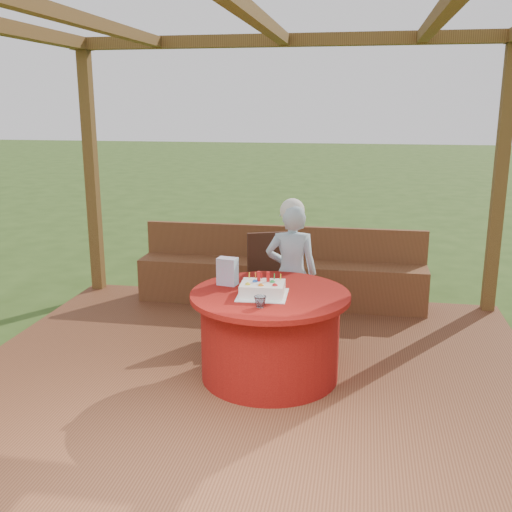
{
  "coord_description": "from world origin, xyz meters",
  "views": [
    {
      "loc": [
        0.81,
        -4.29,
        2.18
      ],
      "look_at": [
        0.0,
        0.25,
        1.0
      ],
      "focal_mm": 42.0,
      "sensor_mm": 36.0,
      "label": 1
    }
  ],
  "objects_px": {
    "table": "(270,334)",
    "drinking_glass": "(260,302)",
    "elderly_woman": "(291,271)",
    "gift_bag": "(227,271)",
    "birthday_cake": "(263,289)",
    "bench": "(281,279)",
    "chair": "(273,276)"
  },
  "relations": [
    {
      "from": "table",
      "to": "drinking_glass",
      "type": "xyz_separation_m",
      "value": [
        -0.02,
        -0.34,
        0.37
      ]
    },
    {
      "from": "table",
      "to": "elderly_woman",
      "type": "bearing_deg",
      "value": 84.53
    },
    {
      "from": "gift_bag",
      "to": "birthday_cake",
      "type": "bearing_deg",
      "value": -24.6
    },
    {
      "from": "bench",
      "to": "chair",
      "type": "distance_m",
      "value": 0.77
    },
    {
      "from": "table",
      "to": "elderly_woman",
      "type": "distance_m",
      "value": 0.81
    },
    {
      "from": "bench",
      "to": "elderly_woman",
      "type": "height_order",
      "value": "elderly_woman"
    },
    {
      "from": "table",
      "to": "gift_bag",
      "type": "relative_size",
      "value": 5.59
    },
    {
      "from": "chair",
      "to": "gift_bag",
      "type": "xyz_separation_m",
      "value": [
        -0.23,
        -0.89,
        0.28
      ]
    },
    {
      "from": "birthday_cake",
      "to": "elderly_woman",
      "type": "bearing_deg",
      "value": 81.72
    },
    {
      "from": "bench",
      "to": "birthday_cake",
      "type": "xyz_separation_m",
      "value": [
        0.12,
        -1.84,
        0.46
      ]
    },
    {
      "from": "gift_bag",
      "to": "chair",
      "type": "bearing_deg",
      "value": 85.72
    },
    {
      "from": "chair",
      "to": "elderly_woman",
      "type": "height_order",
      "value": "elderly_woman"
    },
    {
      "from": "table",
      "to": "drinking_glass",
      "type": "height_order",
      "value": "drinking_glass"
    },
    {
      "from": "elderly_woman",
      "to": "drinking_glass",
      "type": "relative_size",
      "value": 14.72
    },
    {
      "from": "elderly_woman",
      "to": "gift_bag",
      "type": "xyz_separation_m",
      "value": [
        -0.43,
        -0.59,
        0.14
      ]
    },
    {
      "from": "birthday_cake",
      "to": "gift_bag",
      "type": "relative_size",
      "value": 1.75
    },
    {
      "from": "drinking_glass",
      "to": "table",
      "type": "bearing_deg",
      "value": 86.83
    },
    {
      "from": "bench",
      "to": "drinking_glass",
      "type": "xyz_separation_m",
      "value": [
        0.14,
        -2.1,
        0.45
      ]
    },
    {
      "from": "bench",
      "to": "birthday_cake",
      "type": "bearing_deg",
      "value": -86.41
    },
    {
      "from": "bench",
      "to": "gift_bag",
      "type": "relative_size",
      "value": 13.88
    },
    {
      "from": "elderly_woman",
      "to": "drinking_glass",
      "type": "distance_m",
      "value": 1.09
    },
    {
      "from": "chair",
      "to": "drinking_glass",
      "type": "xyz_separation_m",
      "value": [
        0.11,
        -1.37,
        0.22
      ]
    },
    {
      "from": "gift_bag",
      "to": "drinking_glass",
      "type": "distance_m",
      "value": 0.6
    },
    {
      "from": "table",
      "to": "birthday_cake",
      "type": "distance_m",
      "value": 0.39
    },
    {
      "from": "birthday_cake",
      "to": "bench",
      "type": "bearing_deg",
      "value": 93.59
    },
    {
      "from": "bench",
      "to": "elderly_woman",
      "type": "bearing_deg",
      "value": -77.14
    },
    {
      "from": "table",
      "to": "elderly_woman",
      "type": "xyz_separation_m",
      "value": [
        0.07,
        0.74,
        0.3
      ]
    },
    {
      "from": "bench",
      "to": "gift_bag",
      "type": "bearing_deg",
      "value": -97.08
    },
    {
      "from": "chair",
      "to": "elderly_woman",
      "type": "bearing_deg",
      "value": -55.38
    },
    {
      "from": "bench",
      "to": "drinking_glass",
      "type": "bearing_deg",
      "value": -86.09
    },
    {
      "from": "birthday_cake",
      "to": "drinking_glass",
      "type": "bearing_deg",
      "value": -83.89
    },
    {
      "from": "gift_bag",
      "to": "drinking_glass",
      "type": "height_order",
      "value": "gift_bag"
    }
  ]
}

